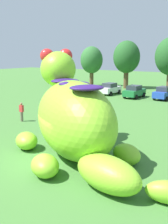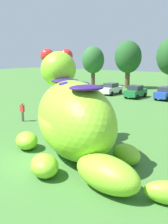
% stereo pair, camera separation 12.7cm
% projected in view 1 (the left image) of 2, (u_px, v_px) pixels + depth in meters
% --- Properties ---
extents(ground_plane, '(160.00, 160.00, 0.00)m').
position_uv_depth(ground_plane, '(42.00, 161.00, 15.72)').
color(ground_plane, '#427533').
extents(giant_inflatable_creature, '(12.03, 8.65, 6.31)m').
position_uv_depth(giant_inflatable_creature, '(75.00, 118.00, 16.11)').
color(giant_inflatable_creature, '#8CD12D').
rests_on(giant_inflatable_creature, ground).
extents(car_white, '(2.02, 4.14, 1.72)m').
position_uv_depth(car_white, '(110.00, 89.00, 41.36)').
color(car_white, white).
rests_on(car_white, ground).
extents(car_green, '(1.98, 4.12, 1.72)m').
position_uv_depth(car_green, '(134.00, 92.00, 38.25)').
color(car_green, '#1E7238').
rests_on(car_green, ground).
extents(car_blue, '(2.26, 4.25, 1.72)m').
position_uv_depth(car_blue, '(165.00, 93.00, 36.79)').
color(car_blue, '#2347B7').
rests_on(car_blue, ground).
extents(tree_far_left, '(3.64, 3.64, 6.46)m').
position_uv_depth(tree_far_left, '(55.00, 63.00, 55.22)').
color(tree_far_left, brown).
rests_on(tree_far_left, ground).
extents(tree_left, '(4.13, 4.13, 7.33)m').
position_uv_depth(tree_left, '(92.00, 60.00, 51.48)').
color(tree_left, brown).
rests_on(tree_left, ground).
extents(tree_mid_left, '(4.63, 4.63, 8.21)m').
position_uv_depth(tree_mid_left, '(127.00, 57.00, 48.01)').
color(tree_mid_left, brown).
rests_on(tree_mid_left, ground).
extents(spectator_by_cars, '(0.38, 0.26, 1.71)m').
position_uv_depth(spectator_by_cars, '(22.00, 112.00, 24.80)').
color(spectator_by_cars, '#726656').
rests_on(spectator_by_cars, ground).
extents(spectator_wandering, '(0.38, 0.26, 1.71)m').
position_uv_depth(spectator_wandering, '(88.00, 127.00, 19.84)').
color(spectator_wandering, black).
rests_on(spectator_wandering, ground).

